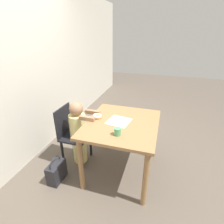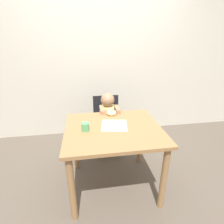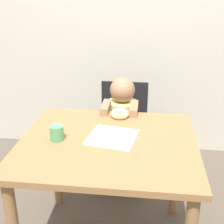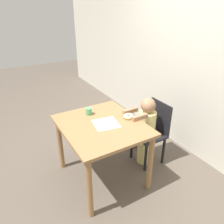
{
  "view_description": "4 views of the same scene",
  "coord_description": "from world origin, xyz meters",
  "px_view_note": "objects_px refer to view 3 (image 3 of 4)",
  "views": [
    {
      "loc": [
        -1.82,
        -0.44,
        1.78
      ],
      "look_at": [
        0.01,
        0.13,
        0.88
      ],
      "focal_mm": 28.0,
      "sensor_mm": 36.0,
      "label": 1
    },
    {
      "loc": [
        -0.26,
        -1.58,
        1.6
      ],
      "look_at": [
        0.01,
        0.13,
        0.88
      ],
      "focal_mm": 28.0,
      "sensor_mm": 36.0,
      "label": 2
    },
    {
      "loc": [
        0.2,
        -1.52,
        1.57
      ],
      "look_at": [
        0.01,
        0.13,
        0.88
      ],
      "focal_mm": 50.0,
      "sensor_mm": 36.0,
      "label": 3
    },
    {
      "loc": [
        1.86,
        -0.96,
        1.96
      ],
      "look_at": [
        0.01,
        0.13,
        0.88
      ],
      "focal_mm": 35.0,
      "sensor_mm": 36.0,
      "label": 4
    }
  ],
  "objects_px": {
    "chair": "(123,134)",
    "child_figure": "(122,134)",
    "handbag": "(72,161)",
    "cup": "(57,133)",
    "donut": "(120,114)"
  },
  "relations": [
    {
      "from": "donut",
      "to": "child_figure",
      "type": "bearing_deg",
      "value": 91.8
    },
    {
      "from": "donut",
      "to": "cup",
      "type": "distance_m",
      "value": 0.48
    },
    {
      "from": "chair",
      "to": "handbag",
      "type": "distance_m",
      "value": 0.53
    },
    {
      "from": "handbag",
      "to": "cup",
      "type": "bearing_deg",
      "value": -80.51
    },
    {
      "from": "handbag",
      "to": "cup",
      "type": "relative_size",
      "value": 4.4
    },
    {
      "from": "handbag",
      "to": "cup",
      "type": "height_order",
      "value": "cup"
    },
    {
      "from": "chair",
      "to": "donut",
      "type": "distance_m",
      "value": 0.52
    },
    {
      "from": "cup",
      "to": "chair",
      "type": "bearing_deg",
      "value": 67.67
    },
    {
      "from": "child_figure",
      "to": "chair",
      "type": "bearing_deg",
      "value": 90.0
    },
    {
      "from": "child_figure",
      "to": "cup",
      "type": "height_order",
      "value": "child_figure"
    },
    {
      "from": "chair",
      "to": "handbag",
      "type": "bearing_deg",
      "value": 178.14
    },
    {
      "from": "chair",
      "to": "child_figure",
      "type": "xyz_separation_m",
      "value": [
        0.0,
        -0.11,
        0.05
      ]
    },
    {
      "from": "handbag",
      "to": "donut",
      "type": "bearing_deg",
      "value": -42.43
    },
    {
      "from": "cup",
      "to": "handbag",
      "type": "bearing_deg",
      "value": 99.49
    },
    {
      "from": "donut",
      "to": "chair",
      "type": "bearing_deg",
      "value": 91.3
    }
  ]
}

